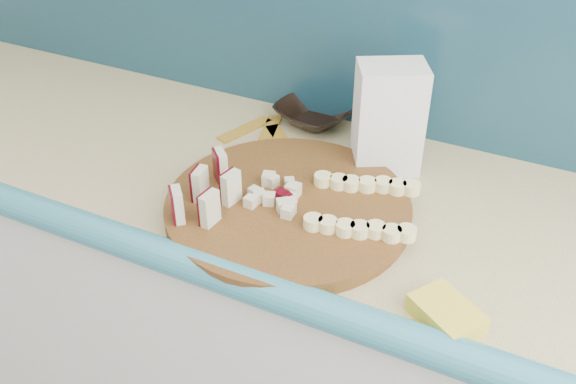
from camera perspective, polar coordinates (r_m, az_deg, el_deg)
The scene contains 10 objects.
kitchen_counter at distance 1.63m, azimuth -4.95°, elevation -10.86°, with size 2.20×0.63×0.91m.
backsplash at distance 1.46m, azimuth -0.48°, elevation 16.62°, with size 2.20×0.02×0.50m, color teal.
cutting_board at distance 1.18m, azimuth 0.00°, elevation -1.35°, with size 0.45×0.45×0.03m, color #4B2A10.
apple_wedges at distance 1.15m, azimuth -7.18°, elevation 0.22°, with size 0.09×0.18×0.06m.
apple_chunks at distance 1.17m, azimuth -1.36°, elevation -0.18°, with size 0.07×0.07×0.02m.
banana_slices at distance 1.15m, azimuth 6.74°, elevation -1.18°, with size 0.23×0.21×0.02m.
brown_bowl at distance 1.47m, azimuth 2.44°, elevation 6.98°, with size 0.17×0.17×0.04m, color black.
flour_bag at distance 1.28m, azimuth 8.92°, elevation 6.50°, with size 0.13×0.09×0.22m, color silver.
sponge at distance 1.00m, azimuth 13.89°, elevation -10.49°, with size 0.10×0.07×0.03m, color yellow.
banana_peel at distance 1.43m, azimuth -2.05°, elevation 5.20°, with size 0.20×0.16×0.01m.
Camera 1 is at (0.72, 0.55, 1.63)m, focal length 40.00 mm.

